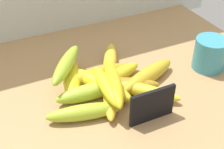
% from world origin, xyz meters
% --- Properties ---
extents(counter_top, '(1.10, 0.76, 0.03)m').
position_xyz_m(counter_top, '(0.00, 0.00, 0.01)').
color(counter_top, '#A57F51').
rests_on(counter_top, ground).
extents(chalkboard_sign, '(0.11, 0.02, 0.08)m').
position_xyz_m(chalkboard_sign, '(0.11, -0.12, 0.07)').
color(chalkboard_sign, black).
rests_on(chalkboard_sign, counter_top).
extents(coffee_mug, '(0.10, 0.09, 0.09)m').
position_xyz_m(coffee_mug, '(0.36, -0.01, 0.07)').
color(coffee_mug, teal).
rests_on(coffee_mug, counter_top).
extents(banana_0, '(0.11, 0.18, 0.03)m').
position_xyz_m(banana_0, '(0.05, -0.02, 0.05)').
color(banana_0, yellow).
rests_on(banana_0, counter_top).
extents(banana_1, '(0.10, 0.18, 0.04)m').
position_xyz_m(banana_1, '(-0.01, 0.08, 0.05)').
color(banana_1, yellow).
rests_on(banana_1, counter_top).
extents(banana_2, '(0.17, 0.05, 0.04)m').
position_xyz_m(banana_2, '(0.01, 0.01, 0.05)').
color(banana_2, '#A3C233').
rests_on(banana_2, counter_top).
extents(banana_3, '(0.15, 0.10, 0.03)m').
position_xyz_m(banana_3, '(0.11, 0.00, 0.05)').
color(banana_3, olive).
rests_on(banana_3, counter_top).
extents(banana_4, '(0.13, 0.20, 0.04)m').
position_xyz_m(banana_4, '(0.04, 0.02, 0.05)').
color(banana_4, yellow).
rests_on(banana_4, counter_top).
extents(banana_5, '(0.19, 0.10, 0.04)m').
position_xyz_m(banana_5, '(0.17, 0.01, 0.05)').
color(banana_5, gold).
rests_on(banana_5, counter_top).
extents(banana_6, '(0.15, 0.15, 0.03)m').
position_xyz_m(banana_6, '(0.13, -0.04, 0.05)').
color(banana_6, yellow).
rests_on(banana_6, counter_top).
extents(banana_7, '(0.19, 0.04, 0.04)m').
position_xyz_m(banana_7, '(0.06, 0.06, 0.05)').
color(banana_7, gold).
rests_on(banana_7, counter_top).
extents(banana_8, '(0.16, 0.08, 0.04)m').
position_xyz_m(banana_8, '(0.10, 0.04, 0.05)').
color(banana_8, gold).
rests_on(banana_8, counter_top).
extents(banana_9, '(0.12, 0.18, 0.04)m').
position_xyz_m(banana_9, '(0.11, 0.11, 0.05)').
color(banana_9, yellow).
rests_on(banana_9, counter_top).
extents(banana_10, '(0.18, 0.08, 0.04)m').
position_xyz_m(banana_10, '(-0.03, -0.05, 0.05)').
color(banana_10, '#9FBD2C').
rests_on(banana_10, counter_top).
extents(banana_11, '(0.09, 0.18, 0.04)m').
position_xyz_m(banana_11, '(0.06, -0.02, 0.08)').
color(banana_11, yellow).
rests_on(banana_11, banana_0).
extents(banana_12, '(0.13, 0.16, 0.04)m').
position_xyz_m(banana_12, '(-0.02, 0.09, 0.09)').
color(banana_12, '#97B82D').
rests_on(banana_12, banana_1).
extents(banana_13, '(0.04, 0.16, 0.03)m').
position_xyz_m(banana_13, '(0.04, -0.02, 0.08)').
color(banana_13, yellow).
rests_on(banana_13, banana_0).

